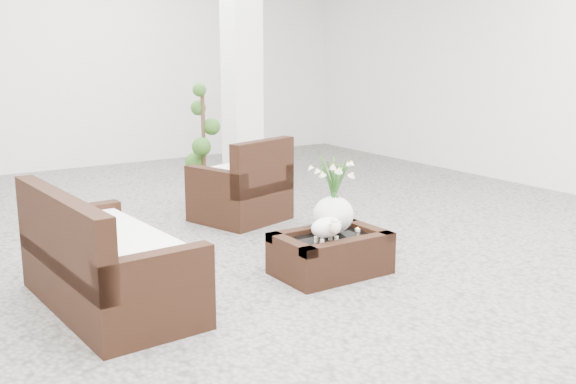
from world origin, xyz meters
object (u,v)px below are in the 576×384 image
loveseat (109,248)px  topiary (204,146)px  armchair (240,179)px  coffee_table (330,255)px

loveseat → topiary: 3.19m
armchair → topiary: size_ratio=0.64×
armchair → loveseat: armchair is taller
loveseat → topiary: size_ratio=1.17×
topiary → coffee_table: bearing=-94.8°
coffee_table → topiary: (0.24, 2.79, 0.55)m
coffee_table → armchair: (0.24, 1.94, 0.29)m
loveseat → topiary: (1.99, 2.48, 0.26)m
topiary → armchair: bearing=-90.0°
loveseat → topiary: bearing=-42.1°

